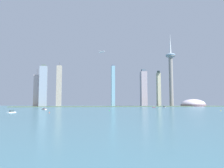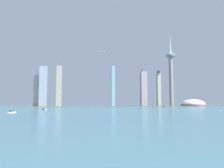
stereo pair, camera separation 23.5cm
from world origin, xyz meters
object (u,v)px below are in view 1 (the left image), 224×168
(skyscraper_3, at_px, (43,86))
(channel_buoy_1, at_px, (109,110))
(boat_3, at_px, (12,112))
(stadium_dome, at_px, (193,104))
(boat_1, at_px, (44,109))
(skyscraper_0, at_px, (159,89))
(skyscraper_1, at_px, (143,90))
(skyscraper_6, at_px, (113,86))
(observation_tower, at_px, (171,70))
(skyscraper_5, at_px, (37,91))
(skyscraper_2, at_px, (144,88))
(airplane, at_px, (102,52))
(channel_buoy_0, at_px, (49,112))
(skyscraper_4, at_px, (59,86))
(boat_2, at_px, (154,107))
(boat_0, at_px, (164,107))
(channel_buoy_2, at_px, (221,110))

(skyscraper_3, distance_m, channel_buoy_1, 402.50)
(boat_3, bearing_deg, skyscraper_3, -146.62)
(stadium_dome, bearing_deg, boat_1, -154.31)
(skyscraper_0, bearing_deg, skyscraper_1, 167.48)
(skyscraper_6, bearing_deg, boat_3, -121.54)
(skyscraper_3, relative_size, channel_buoy_1, 73.34)
(observation_tower, relative_size, skyscraper_1, 2.24)
(skyscraper_1, height_order, skyscraper_5, skyscraper_5)
(skyscraper_2, relative_size, channel_buoy_1, 71.79)
(skyscraper_5, xyz_separation_m, airplane, (247.09, -112.40, 135.23))
(skyscraper_2, relative_size, skyscraper_6, 0.95)
(observation_tower, bearing_deg, skyscraper_1, 144.67)
(boat_3, bearing_deg, skyscraper_1, 171.00)
(channel_buoy_0, distance_m, channel_buoy_1, 142.21)
(skyscraper_4, bearing_deg, boat_2, -30.66)
(boat_0, relative_size, channel_buoy_0, 7.04)
(boat_0, distance_m, channel_buoy_0, 449.31)
(skyscraper_0, distance_m, skyscraper_6, 229.36)
(observation_tower, relative_size, channel_buoy_2, 134.89)
(skyscraper_0, relative_size, channel_buoy_1, 71.75)
(skyscraper_0, xyz_separation_m, skyscraper_2, (-78.15, -33.74, 0.15))
(skyscraper_6, distance_m, channel_buoy_0, 446.77)
(observation_tower, bearing_deg, channel_buoy_1, -130.42)
(boat_3, relative_size, channel_buoy_0, 9.36)
(observation_tower, bearing_deg, channel_buoy_2, -98.07)
(boat_1, height_order, channel_buoy_0, boat_1)
(skyscraper_2, bearing_deg, channel_buoy_0, -124.23)
(skyscraper_1, relative_size, airplane, 5.41)
(boat_0, xyz_separation_m, airplane, (-215.89, 28.91, 195.85))
(skyscraper_2, distance_m, channel_buoy_0, 551.01)
(observation_tower, relative_size, boat_0, 24.47)
(stadium_dome, xyz_separation_m, skyscraper_4, (-560.64, 74.78, 78.30))
(stadium_dome, relative_size, channel_buoy_0, 55.56)
(observation_tower, xyz_separation_m, skyscraper_1, (-100.07, 70.94, -82.46))
(boat_0, xyz_separation_m, channel_buoy_2, (27.32, -265.75, -0.47))
(boat_1, bearing_deg, airplane, 97.90)
(skyscraper_1, distance_m, boat_3, 628.00)
(stadium_dome, xyz_separation_m, skyscraper_6, (-340.89, -17.19, 72.72))
(channel_buoy_2, bearing_deg, skyscraper_1, 95.36)
(skyscraper_3, distance_m, channel_buoy_0, 425.63)
(skyscraper_6, height_order, boat_2, skyscraper_6)
(boat_0, height_order, boat_1, boat_0)
(skyscraper_1, bearing_deg, skyscraper_3, -167.48)
(channel_buoy_2, bearing_deg, airplane, 129.54)
(skyscraper_0, xyz_separation_m, channel_buoy_1, (-265.42, -408.54, -74.25))
(skyscraper_0, bearing_deg, airplane, -149.17)
(channel_buoy_0, bearing_deg, boat_0, 41.56)
(channel_buoy_2, bearing_deg, skyscraper_3, 140.79)
(boat_1, xyz_separation_m, airplane, (160.85, 170.06, 196.12))
(observation_tower, height_order, stadium_dome, observation_tower)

